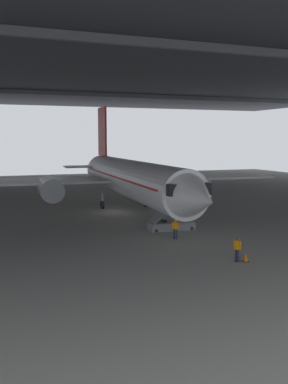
% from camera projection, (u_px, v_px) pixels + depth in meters
% --- Properties ---
extents(ground_plane, '(110.00, 110.00, 0.00)m').
position_uv_depth(ground_plane, '(120.00, 212.00, 47.23)').
color(ground_plane, gray).
extents(hangar_structure, '(121.00, 99.00, 17.12)m').
position_uv_depth(hangar_structure, '(87.00, 74.00, 58.04)').
color(hangar_structure, '#4C4F54').
rests_on(hangar_structure, ground_plane).
extents(airplane_main, '(37.91, 39.31, 12.19)m').
position_uv_depth(airplane_main, '(130.00, 178.00, 47.67)').
color(airplane_main, white).
rests_on(airplane_main, ground_plane).
extents(boarding_stairs, '(4.41, 1.68, 4.81)m').
position_uv_depth(boarding_stairs, '(172.00, 221.00, 37.95)').
color(boarding_stairs, slate).
rests_on(boarding_stairs, ground_plane).
extents(crew_worker_near_nose, '(0.35, 0.51, 1.61)m').
position_uv_depth(crew_worker_near_nose, '(237.00, 248.00, 27.91)').
color(crew_worker_near_nose, '#232838').
rests_on(crew_worker_near_nose, ground_plane).
extents(crew_worker_by_stairs, '(0.46, 0.39, 1.59)m').
position_uv_depth(crew_worker_by_stairs, '(175.00, 228.00, 34.35)').
color(crew_worker_by_stairs, '#232838').
rests_on(crew_worker_by_stairs, ground_plane).
extents(traffic_cone_orange, '(0.36, 0.36, 0.60)m').
position_uv_depth(traffic_cone_orange, '(246.00, 257.00, 28.05)').
color(traffic_cone_orange, black).
rests_on(traffic_cone_orange, ground_plane).
extents(baggage_tug, '(1.59, 2.36, 0.90)m').
position_uv_depth(baggage_tug, '(156.00, 194.00, 58.24)').
color(baggage_tug, yellow).
rests_on(baggage_tug, ground_plane).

